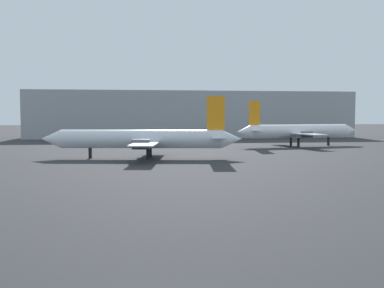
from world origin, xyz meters
name	(u,v)px	position (x,y,z in m)	size (l,w,h in m)	color
airplane_on_taxiway	(143,139)	(0.73, 54.57, 2.99)	(30.67, 20.08, 9.49)	silver
airplane_distant	(298,131)	(34.01, 76.94, 3.25)	(28.82, 19.04, 9.52)	white
terminal_building	(191,115)	(17.01, 123.41, 6.82)	(95.89, 23.74, 13.64)	#999EA3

